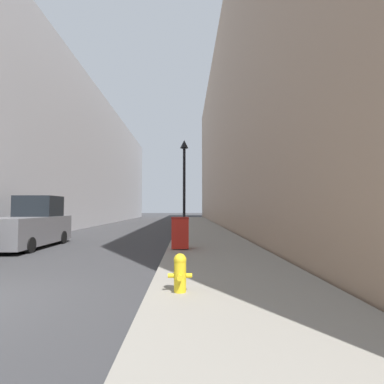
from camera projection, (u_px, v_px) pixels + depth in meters
The scene contains 7 objects.
sidewalk_right at pixel (201, 230), 23.43m from camera, with size 3.96×60.00×0.16m.
building_left_glass at pixel (43, 158), 31.47m from camera, with size 12.00×60.00×14.20m.
building_right_stone at pixel (273, 129), 32.11m from camera, with size 12.00×60.00×20.51m.
fire_hydrant at pixel (180, 272), 5.97m from camera, with size 0.48×0.37×0.76m.
trash_bin at pixel (180, 232), 12.27m from camera, with size 0.71×0.70×1.29m.
lamppost at pixel (184, 177), 15.87m from camera, with size 0.43×0.43×5.29m.
pickup_truck at pixel (31, 226), 13.91m from camera, with size 2.02×5.19×2.41m.
Camera 1 is at (4.59, -5.54, 1.84)m, focal length 28.00 mm.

